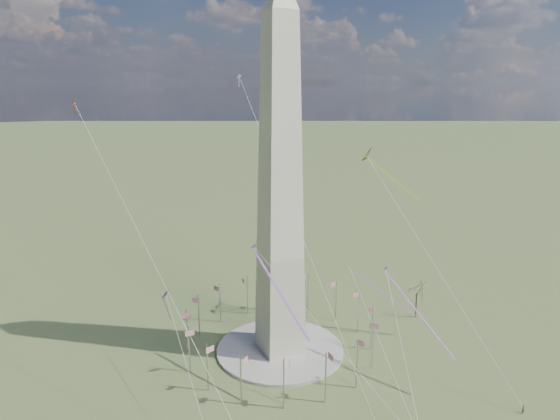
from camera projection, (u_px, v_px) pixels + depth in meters
name	position (u px, v px, depth m)	size (l,w,h in m)	color
ground	(280.00, 351.00, 141.85)	(2000.00, 2000.00, 0.00)	#455F2F
plaza	(280.00, 349.00, 141.75)	(36.00, 36.00, 0.80)	#A8A19A
washington_monument	(280.00, 185.00, 130.00)	(15.56, 15.56, 100.00)	beige
flagpole_ring	(280.00, 327.00, 140.05)	(54.40, 54.40, 13.00)	#B1B3B7
tree_near	(417.00, 291.00, 159.99)	(7.23, 7.23, 12.64)	#4B382D
person_east	(523.00, 409.00, 114.75)	(0.70, 0.46, 1.93)	gray
kite_delta_black	(370.00, 158.00, 149.02)	(14.96, 16.72, 15.08)	black
kite_diamond_purple	(166.00, 297.00, 131.31)	(2.49, 3.15, 9.20)	#401A77
kite_streamer_left	(407.00, 298.00, 127.55)	(5.58, 23.88, 16.50)	#D74A22
kite_streamer_mid	(271.00, 277.00, 122.64)	(5.42, 24.57, 16.95)	#D74A22
kite_streamer_right	(373.00, 285.00, 149.53)	(16.52, 14.59, 14.29)	#D74A22
kite_small_red	(74.00, 103.00, 136.82)	(1.17, 1.79, 3.90)	red
kite_small_white	(239.00, 78.00, 160.19)	(1.13, 1.59, 3.99)	silver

